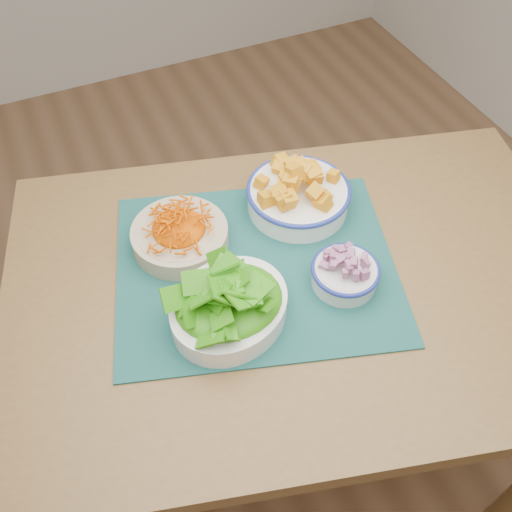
{
  "coord_description": "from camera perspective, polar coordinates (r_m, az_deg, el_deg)",
  "views": [
    {
      "loc": [
        -0.12,
        -0.57,
        1.61
      ],
      "look_at": [
        0.16,
        0.05,
        0.78
      ],
      "focal_mm": 40.0,
      "sensor_mm": 36.0,
      "label": 1
    }
  ],
  "objects": [
    {
      "name": "ground",
      "position": [
        1.71,
        -4.38,
        -20.22
      ],
      "size": [
        4.0,
        4.0,
        0.0
      ],
      "primitive_type": "plane",
      "color": "#8F6545",
      "rests_on": "ground"
    },
    {
      "name": "lettuce_bowl",
      "position": [
        0.99,
        -2.73,
        -4.64
      ],
      "size": [
        0.28,
        0.26,
        0.1
      ],
      "rotation": [
        0.0,
        0.0,
        0.42
      ],
      "color": "white",
      "rests_on": "placemat"
    },
    {
      "name": "onion_bowl",
      "position": [
        1.06,
        8.93,
        -1.54
      ],
      "size": [
        0.16,
        0.16,
        0.07
      ],
      "rotation": [
        0.0,
        0.0,
        -0.38
      ],
      "color": "silver",
      "rests_on": "placemat"
    },
    {
      "name": "table",
      "position": [
        1.17,
        4.27,
        -5.5
      ],
      "size": [
        1.27,
        1.01,
        0.75
      ],
      "rotation": [
        0.0,
        0.0,
        -0.25
      ],
      "color": "brown",
      "rests_on": "ground"
    },
    {
      "name": "placemat",
      "position": [
        1.1,
        0.0,
        -1.07
      ],
      "size": [
        0.63,
        0.57,
        0.0
      ],
      "primitive_type": "cube",
      "rotation": [
        0.0,
        0.0,
        -0.29
      ],
      "color": "#0D3432",
      "rests_on": "table"
    },
    {
      "name": "squash_bowl",
      "position": [
        1.17,
        4.28,
        6.56
      ],
      "size": [
        0.26,
        0.26,
        0.1
      ],
      "rotation": [
        0.0,
        0.0,
        -0.27
      ],
      "color": "white",
      "rests_on": "placemat"
    },
    {
      "name": "carrot_bowl",
      "position": [
        1.11,
        -7.67,
        2.38
      ],
      "size": [
        0.22,
        0.22,
        0.07
      ],
      "rotation": [
        0.0,
        0.0,
        -0.19
      ],
      "color": "#C7B694",
      "rests_on": "placemat"
    }
  ]
}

